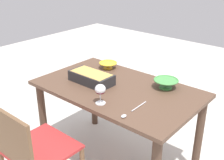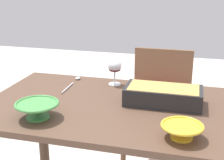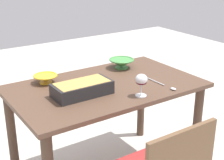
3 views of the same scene
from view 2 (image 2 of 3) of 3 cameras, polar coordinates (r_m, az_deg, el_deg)
dining_table at (r=1.61m, az=0.70°, el=-8.26°), size 1.29×0.78×0.73m
chair at (r=2.32m, az=8.52°, el=-3.71°), size 0.44×0.43×0.82m
wine_glass at (r=1.81m, az=0.47°, el=2.19°), size 0.08×0.08×0.15m
casserole_dish at (r=1.57m, az=9.13°, el=-2.60°), size 0.37×0.18×0.09m
mixing_bowl at (r=1.44m, az=-13.18°, el=-5.07°), size 0.19×0.19×0.07m
small_bowl at (r=1.27m, az=12.37°, el=-8.72°), size 0.17×0.17×0.06m
serving_spoon at (r=1.88m, az=-6.76°, el=-0.27°), size 0.03×0.28×0.01m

